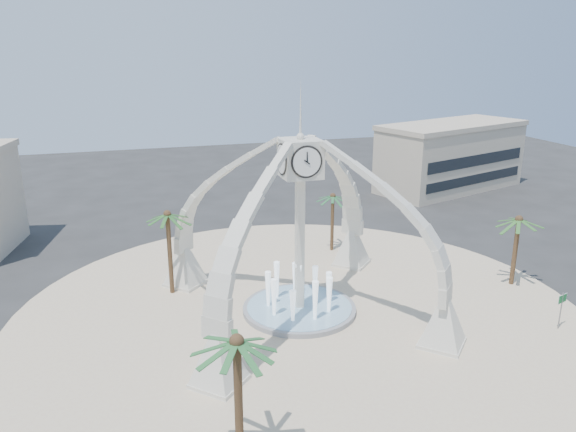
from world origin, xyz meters
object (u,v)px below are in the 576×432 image
object	(u,v)px
clock_tower	(300,225)
street_sign	(562,303)
palm_east	(519,220)
palm_south	(237,343)
fountain	(299,308)
palm_west	(167,216)
palm_north	(333,197)

from	to	relation	value
clock_tower	street_sign	size ratio (longest dim) A/B	6.77
palm_east	palm_south	bearing A→B (deg)	-152.49
fountain	palm_east	distance (m)	18.20
street_sign	palm_east	bearing A→B (deg)	57.82
palm_west	street_sign	size ratio (longest dim) A/B	2.63
palm_south	clock_tower	bearing A→B (deg)	61.41
fountain	palm_south	bearing A→B (deg)	-118.59
street_sign	palm_west	bearing A→B (deg)	133.24
clock_tower	fountain	distance (m)	6.20
fountain	palm_south	xyz separation A→B (m)	(-7.29, -13.38, 5.76)
clock_tower	palm_east	size ratio (longest dim) A/B	2.95
palm_north	street_sign	xyz separation A→B (m)	(8.87, -18.41, -3.21)
palm_west	palm_north	bearing A→B (deg)	18.43
clock_tower	palm_south	bearing A→B (deg)	-118.59
fountain	palm_west	world-z (taller)	palm_west
palm_west	street_sign	xyz separation A→B (m)	(23.88, -13.41, -4.29)
palm_east	palm_west	bearing A→B (deg)	166.21
clock_tower	palm_north	distance (m)	12.85
clock_tower	fountain	xyz separation A→B (m)	(0.00, 0.00, -6.20)
fountain	palm_north	world-z (taller)	palm_north
palm_east	palm_west	world-z (taller)	palm_west
clock_tower	street_sign	bearing A→B (deg)	-25.83
palm_south	street_sign	size ratio (longest dim) A/B	2.61
palm_south	palm_north	bearing A→B (deg)	59.90
palm_east	palm_west	size ratio (longest dim) A/B	0.87
palm_west	palm_south	bearing A→B (deg)	-87.14
clock_tower	palm_east	xyz separation A→B (m)	(17.49, -0.47, -1.19)
fountain	palm_west	distance (m)	11.71
clock_tower	palm_east	bearing A→B (deg)	-1.55
palm_west	street_sign	distance (m)	27.72
palm_south	street_sign	xyz separation A→B (m)	(22.92, 5.82, -4.16)
fountain	palm_west	size ratio (longest dim) A/B	1.15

